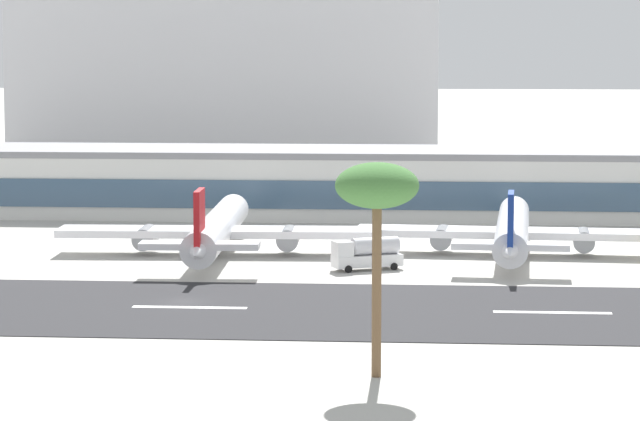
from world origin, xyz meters
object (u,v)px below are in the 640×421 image
(airliner_navy_tail_gate_1, at_px, (512,231))
(palm_tree_1, at_px, (377,191))
(distant_hotel_block, at_px, (231,70))
(terminal_building, at_px, (376,182))
(service_fuel_truck_0, at_px, (367,253))
(airliner_red_tail_gate_0, at_px, (216,230))

(airliner_navy_tail_gate_1, xyz_separation_m, palm_tree_1, (-14.49, -71.35, 12.27))
(distant_hotel_block, bearing_deg, palm_tree_1, -79.03)
(airliner_navy_tail_gate_1, bearing_deg, palm_tree_1, 171.95)
(palm_tree_1, bearing_deg, terminal_building, 92.48)
(terminal_building, height_order, service_fuel_truck_0, terminal_building)
(service_fuel_truck_0, bearing_deg, airliner_navy_tail_gate_1, -168.82)
(airliner_red_tail_gate_0, bearing_deg, service_fuel_truck_0, -120.53)
(service_fuel_truck_0, bearing_deg, terminal_building, -114.13)
(airliner_navy_tail_gate_1, distance_m, service_fuel_truck_0, 22.56)
(distant_hotel_block, bearing_deg, terminal_building, -70.23)
(airliner_red_tail_gate_0, height_order, airliner_navy_tail_gate_1, airliner_red_tail_gate_0)
(airliner_red_tail_gate_0, distance_m, palm_tree_1, 73.50)
(airliner_navy_tail_gate_1, bearing_deg, service_fuel_truck_0, 130.15)
(airliner_red_tail_gate_0, xyz_separation_m, palm_tree_1, (23.54, -68.56, 12.17))
(terminal_building, xyz_separation_m, service_fuel_truck_0, (1.39, -56.56, -3.28))
(distant_hotel_block, distance_m, airliner_red_tail_gate_0, 152.19)
(service_fuel_truck_0, height_order, palm_tree_1, palm_tree_1)
(terminal_building, height_order, distant_hotel_block, distant_hotel_block)
(airliner_red_tail_gate_0, height_order, palm_tree_1, palm_tree_1)
(airliner_red_tail_gate_0, bearing_deg, palm_tree_1, -163.44)
(service_fuel_truck_0, distance_m, palm_tree_1, 59.52)
(distant_hotel_block, relative_size, service_fuel_truck_0, 10.71)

